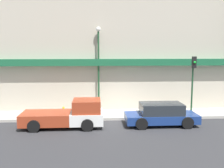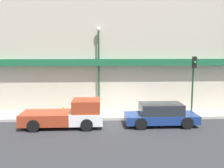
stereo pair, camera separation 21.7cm
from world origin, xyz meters
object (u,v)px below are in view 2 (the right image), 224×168
traffic_light (193,75)px  pickup_truck (68,115)px  fire_hydrant (64,111)px  parked_car (161,114)px  street_lamp (99,60)px

traffic_light → pickup_truck: bearing=-167.7°
fire_hydrant → traffic_light: 9.50m
parked_car → fire_hydrant: parked_car is taller
street_lamp → fire_hydrant: bearing=-152.7°
street_lamp → traffic_light: size_ratio=1.52×
pickup_truck → traffic_light: traffic_light is taller
fire_hydrant → traffic_light: bearing=-1.6°
pickup_truck → parked_car: size_ratio=1.10×
parked_car → fire_hydrant: 6.77m
pickup_truck → traffic_light: (8.58, 1.88, 2.25)m
parked_car → fire_hydrant: size_ratio=7.20×
parked_car → fire_hydrant: (-6.43, 2.13, -0.21)m
pickup_truck → street_lamp: size_ratio=0.80×
parked_car → traffic_light: size_ratio=1.10×
parked_car → traffic_light: traffic_light is taller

